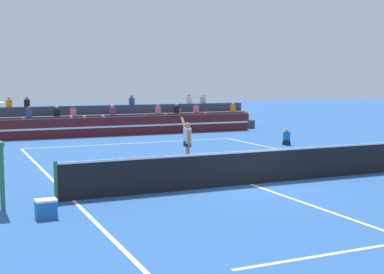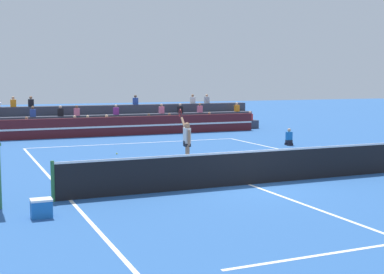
{
  "view_description": "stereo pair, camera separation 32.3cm",
  "coord_description": "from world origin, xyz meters",
  "px_view_note": "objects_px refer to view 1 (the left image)",
  "views": [
    {
      "loc": [
        -8.34,
        -14.17,
        3.22
      ],
      "look_at": [
        -0.2,
        4.02,
        1.1
      ],
      "focal_mm": 50.0,
      "sensor_mm": 36.0,
      "label": 1
    },
    {
      "loc": [
        -8.04,
        -14.3,
        3.22
      ],
      "look_at": [
        -0.2,
        4.02,
        1.1
      ],
      "focal_mm": 50.0,
      "sensor_mm": 36.0,
      "label": 2
    }
  ],
  "objects_px": {
    "tennis_ball": "(115,154)",
    "equipment_cooler": "(46,209)",
    "tennis_player": "(187,143)",
    "ball_kid_courtside": "(287,139)"
  },
  "relations": [
    {
      "from": "ball_kid_courtside",
      "to": "equipment_cooler",
      "type": "bearing_deg",
      "value": -143.96
    },
    {
      "from": "tennis_player",
      "to": "tennis_ball",
      "type": "bearing_deg",
      "value": 105.13
    },
    {
      "from": "tennis_ball",
      "to": "equipment_cooler",
      "type": "distance_m",
      "value": 10.79
    },
    {
      "from": "tennis_player",
      "to": "equipment_cooler",
      "type": "distance_m",
      "value": 7.67
    },
    {
      "from": "ball_kid_courtside",
      "to": "tennis_ball",
      "type": "xyz_separation_m",
      "value": [
        -8.74,
        0.19,
        -0.3
      ]
    },
    {
      "from": "tennis_player",
      "to": "equipment_cooler",
      "type": "bearing_deg",
      "value": -139.28
    },
    {
      "from": "tennis_player",
      "to": "tennis_ball",
      "type": "xyz_separation_m",
      "value": [
        -1.31,
        4.83,
        -0.94
      ]
    },
    {
      "from": "tennis_ball",
      "to": "equipment_cooler",
      "type": "xyz_separation_m",
      "value": [
        -4.48,
        -9.81,
        0.19
      ]
    },
    {
      "from": "tennis_ball",
      "to": "equipment_cooler",
      "type": "bearing_deg",
      "value": -114.56
    },
    {
      "from": "tennis_ball",
      "to": "tennis_player",
      "type": "bearing_deg",
      "value": -74.87
    }
  ]
}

